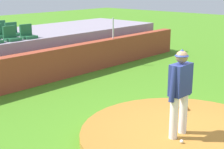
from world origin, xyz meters
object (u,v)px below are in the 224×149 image
at_px(stadium_chair_3, 28,34).
at_px(fielding_glove, 183,107).
at_px(pitcher, 180,87).
at_px(baseball, 182,141).
at_px(stadium_chair_11, 1,29).
at_px(stadium_chair_7, 13,32).
at_px(stadium_chair_2, 11,36).

bearing_deg(stadium_chair_3, fielding_glove, 91.16).
bearing_deg(pitcher, baseball, -135.40).
xyz_separation_m(fielding_glove, stadium_chair_11, (-0.10, 8.25, 1.25)).
bearing_deg(stadium_chair_7, baseball, 79.57).
relative_size(stadium_chair_2, stadium_chair_3, 1.00).
xyz_separation_m(stadium_chair_7, stadium_chair_11, (0.05, 0.89, 0.00)).
xyz_separation_m(fielding_glove, stadium_chair_3, (-0.13, 6.42, 1.25)).
height_order(fielding_glove, stadium_chair_3, stadium_chair_3).
height_order(baseball, stadium_chair_7, stadium_chair_7).
relative_size(fielding_glove, stadium_chair_7, 0.60).
distance_m(fielding_glove, stadium_chair_7, 7.47).
distance_m(pitcher, fielding_glove, 1.87).
bearing_deg(stadium_chair_3, baseball, 78.12).
distance_m(stadium_chair_3, stadium_chair_7, 0.94).
height_order(stadium_chair_3, stadium_chair_7, same).
distance_m(pitcher, stadium_chair_7, 8.16).
relative_size(fielding_glove, stadium_chair_2, 0.60).
relative_size(pitcher, stadium_chair_2, 3.67).
relative_size(pitcher, baseball, 24.79).
distance_m(pitcher, stadium_chair_11, 9.05).
bearing_deg(stadium_chair_3, stadium_chair_11, -90.80).
xyz_separation_m(pitcher, stadium_chair_7, (1.27, 8.06, 0.25)).
relative_size(baseball, stadium_chair_7, 0.15).
relative_size(stadium_chair_7, stadium_chair_11, 1.00).
height_order(baseball, stadium_chair_3, stadium_chair_3).
bearing_deg(stadium_chair_2, baseball, 83.26).
height_order(stadium_chair_2, stadium_chair_7, same).
xyz_separation_m(pitcher, stadium_chair_2, (0.61, 7.11, 0.25)).
relative_size(fielding_glove, stadium_chair_11, 0.60).
xyz_separation_m(baseball, stadium_chair_2, (0.87, 7.37, 1.27)).
relative_size(stadium_chair_2, stadium_chair_7, 1.00).
relative_size(fielding_glove, stadium_chair_3, 0.60).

